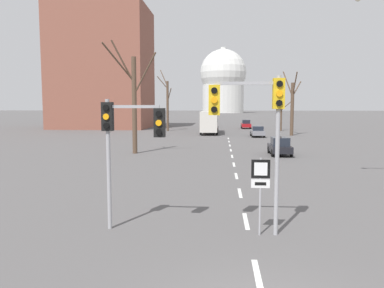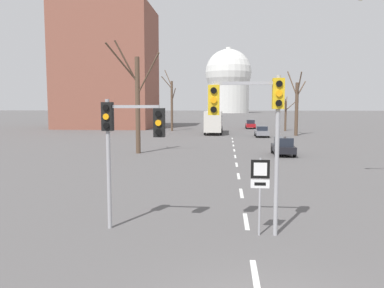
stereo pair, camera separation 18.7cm
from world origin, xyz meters
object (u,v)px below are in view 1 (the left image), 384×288
object	(u,v)px
route_sign_post	(260,183)
sedan_near_left	(280,146)
sedan_mid_centre	(246,124)
city_bus	(210,120)
sedan_near_right	(257,131)
traffic_signal_centre_tall	(256,115)
traffic_signal_near_left	(126,132)

from	to	relation	value
route_sign_post	sedan_near_left	xyz separation A→B (m)	(3.78, 20.64, -0.95)
sedan_mid_centre	city_bus	world-z (taller)	city_bus
city_bus	sedan_near_right	bearing A→B (deg)	-41.29
sedan_near_right	sedan_mid_centre	size ratio (longest dim) A/B	1.00
traffic_signal_centre_tall	sedan_near_left	xyz separation A→B (m)	(3.96, 20.58, -3.15)
traffic_signal_near_left	sedan_near_right	world-z (taller)	traffic_signal_near_left
traffic_signal_near_left	sedan_near_right	distance (m)	41.22
sedan_near_right	sedan_mid_centre	distance (m)	19.83
traffic_signal_near_left	sedan_near_left	world-z (taller)	traffic_signal_near_left
route_sign_post	sedan_mid_centre	world-z (taller)	route_sign_post
traffic_signal_centre_tall	route_sign_post	size ratio (longest dim) A/B	2.04
traffic_signal_centre_tall	city_bus	bearing A→B (deg)	93.62
sedan_near_right	city_bus	bearing A→B (deg)	138.71
traffic_signal_centre_tall	sedan_mid_centre	world-z (taller)	traffic_signal_centre_tall
traffic_signal_near_left	sedan_near_left	size ratio (longest dim) A/B	1.13
sedan_near_left	sedan_mid_centre	distance (m)	39.77
sedan_near_left	sedan_near_right	bearing A→B (deg)	90.12
sedan_mid_centre	city_bus	bearing A→B (deg)	-115.40
sedan_near_right	route_sign_post	bearing A→B (deg)	-95.27
traffic_signal_near_left	sedan_near_right	xyz separation A→B (m)	(8.18, 40.32, -2.59)
traffic_signal_centre_tall	sedan_near_right	xyz separation A→B (m)	(3.92, 40.52, -3.17)
city_bus	traffic_signal_near_left	bearing A→B (deg)	-91.63
sedan_near_left	sedan_mid_centre	bearing A→B (deg)	90.50
traffic_signal_near_left	sedan_mid_centre	size ratio (longest dim) A/B	0.99
traffic_signal_centre_tall	sedan_near_left	world-z (taller)	traffic_signal_centre_tall
route_sign_post	traffic_signal_centre_tall	bearing A→B (deg)	160.60
sedan_near_right	city_bus	world-z (taller)	city_bus
sedan_mid_centre	city_bus	distance (m)	15.33
traffic_signal_centre_tall	route_sign_post	world-z (taller)	traffic_signal_centre_tall
traffic_signal_centre_tall	route_sign_post	xyz separation A→B (m)	(0.18, -0.06, -2.20)
sedan_mid_centre	city_bus	xyz separation A→B (m)	(-6.55, -13.80, 1.21)
sedan_mid_centre	sedan_near_left	bearing A→B (deg)	-89.50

